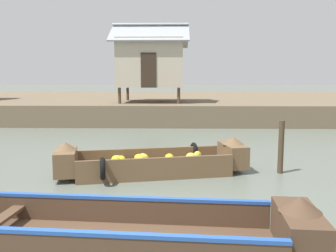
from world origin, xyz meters
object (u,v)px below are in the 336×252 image
viewer_boat (77,230)px  mooring_post (281,147)px  stilt_house_mid_left (151,62)px  banana_boat (153,162)px

viewer_boat → mooring_post: mooring_post is taller
viewer_boat → stilt_house_mid_left: bearing=90.3°
viewer_boat → mooring_post: size_ratio=4.94×
viewer_boat → mooring_post: bearing=45.8°
banana_boat → viewer_boat: 4.08m
banana_boat → viewer_boat: bearing=-101.3°
banana_boat → stilt_house_mid_left: size_ratio=1.11×
stilt_house_mid_left → mooring_post: stilt_house_mid_left is taller
viewer_boat → mooring_post: 5.82m
banana_boat → stilt_house_mid_left: 12.09m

